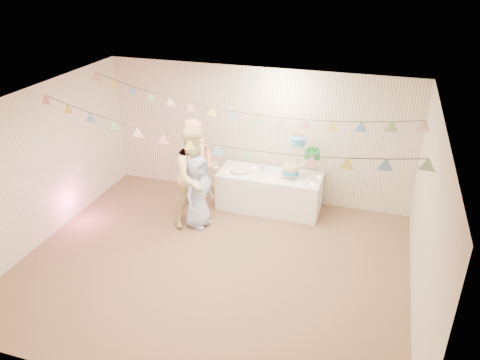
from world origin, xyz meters
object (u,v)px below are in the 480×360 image
(cake_stand, at_px, (301,156))
(table, at_px, (269,191))
(person_adult_a, at_px, (198,170))
(person_adult_b, at_px, (196,176))
(person_child, at_px, (198,192))

(cake_stand, bearing_deg, table, -174.81)
(person_adult_a, bearing_deg, person_adult_b, -157.66)
(person_adult_b, relative_size, person_child, 1.38)
(table, relative_size, person_adult_a, 1.01)
(table, distance_m, person_adult_a, 1.48)
(person_adult_a, relative_size, person_adult_b, 1.03)
(person_adult_a, relative_size, person_child, 1.42)
(cake_stand, distance_m, person_adult_b, 1.92)
(cake_stand, xyz_separation_m, person_adult_b, (-1.66, -0.94, -0.22))
(table, xyz_separation_m, person_adult_b, (-1.11, -0.89, 0.57))
(person_adult_b, distance_m, person_child, 0.28)
(person_adult_b, bearing_deg, cake_stand, -23.41)
(person_adult_b, bearing_deg, table, -14.24)
(cake_stand, distance_m, person_adult_a, 1.87)
(person_adult_a, distance_m, person_adult_b, 0.19)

